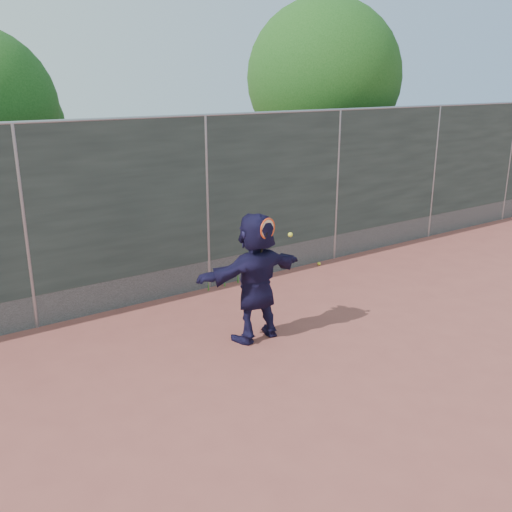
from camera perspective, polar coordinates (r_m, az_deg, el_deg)
ground at (r=7.69m, az=8.90°, el=-10.56°), size 80.00×80.00×0.00m
player at (r=7.96m, az=0.00°, el=-2.11°), size 1.72×0.58×1.85m
ball_ground at (r=11.46m, az=6.32°, el=-0.77°), size 0.07×0.07×0.07m
fence at (r=9.82m, az=-4.92°, el=5.58°), size 20.00×0.06×3.03m
swing_action at (r=7.66m, az=1.38°, el=2.56°), size 0.63×0.15×0.51m
tree_right at (r=14.22m, az=7.21°, el=16.87°), size 3.78×3.60×5.39m
weed_clump at (r=10.26m, az=-2.96°, el=-2.27°), size 0.68×0.07×0.30m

